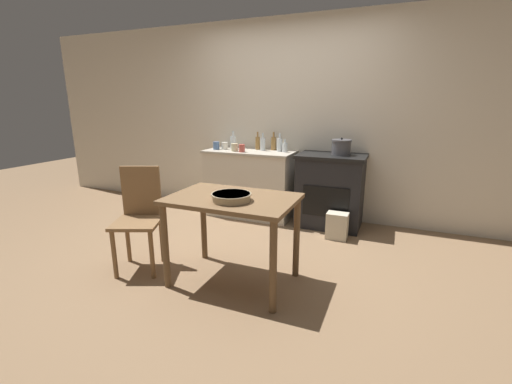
{
  "coord_description": "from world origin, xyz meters",
  "views": [
    {
      "loc": [
        1.37,
        -2.84,
        1.52
      ],
      "look_at": [
        0.0,
        0.42,
        0.58
      ],
      "focal_mm": 24.0,
      "sensor_mm": 36.0,
      "label": 1
    }
  ],
  "objects_px": {
    "stove": "(330,190)",
    "bottle_mid_left": "(274,143)",
    "work_table": "(232,211)",
    "stock_pot": "(341,147)",
    "bottle_center_right": "(233,142)",
    "cup_far_right": "(225,146)",
    "bottle_center_left": "(258,143)",
    "flour_sack": "(337,226)",
    "bottle_far_left": "(280,144)",
    "chair": "(139,215)",
    "bottle_left": "(285,147)",
    "cup_mid_right": "(235,147)",
    "mixing_bowl_large": "(231,197)",
    "cup_end_right": "(242,148)",
    "bottle_center": "(263,144)",
    "cup_right": "(216,146)"
  },
  "relations": [
    {
      "from": "stove",
      "to": "bottle_mid_left",
      "type": "bearing_deg",
      "value": 168.68
    },
    {
      "from": "work_table",
      "to": "stock_pot",
      "type": "distance_m",
      "value": 1.85
    },
    {
      "from": "bottle_center_right",
      "to": "cup_far_right",
      "type": "distance_m",
      "value": 0.13
    },
    {
      "from": "stock_pot",
      "to": "bottle_center_left",
      "type": "relative_size",
      "value": 0.99
    },
    {
      "from": "flour_sack",
      "to": "bottle_far_left",
      "type": "bearing_deg",
      "value": 150.67
    },
    {
      "from": "stock_pot",
      "to": "bottle_far_left",
      "type": "distance_m",
      "value": 0.8
    },
    {
      "from": "chair",
      "to": "bottle_left",
      "type": "distance_m",
      "value": 2.05
    },
    {
      "from": "work_table",
      "to": "bottle_left",
      "type": "xyz_separation_m",
      "value": [
        -0.12,
        1.76,
        0.31
      ]
    },
    {
      "from": "bottle_center_left",
      "to": "bottle_center_right",
      "type": "height_order",
      "value": "bottle_center_right"
    },
    {
      "from": "bottle_left",
      "to": "bottle_mid_left",
      "type": "height_order",
      "value": "bottle_mid_left"
    },
    {
      "from": "chair",
      "to": "cup_mid_right",
      "type": "distance_m",
      "value": 1.72
    },
    {
      "from": "stove",
      "to": "cup_far_right",
      "type": "relative_size",
      "value": 9.51
    },
    {
      "from": "bottle_center_left",
      "to": "bottle_center_right",
      "type": "bearing_deg",
      "value": -166.33
    },
    {
      "from": "bottle_far_left",
      "to": "cup_mid_right",
      "type": "bearing_deg",
      "value": -158.04
    },
    {
      "from": "cup_far_right",
      "to": "bottle_center_right",
      "type": "bearing_deg",
      "value": 38.02
    },
    {
      "from": "flour_sack",
      "to": "bottle_far_left",
      "type": "distance_m",
      "value": 1.3
    },
    {
      "from": "bottle_left",
      "to": "cup_mid_right",
      "type": "height_order",
      "value": "bottle_left"
    },
    {
      "from": "cup_mid_right",
      "to": "stove",
      "type": "bearing_deg",
      "value": 6.18
    },
    {
      "from": "stove",
      "to": "bottle_center_left",
      "type": "relative_size",
      "value": 3.81
    },
    {
      "from": "bottle_mid_left",
      "to": "bottle_center_right",
      "type": "height_order",
      "value": "bottle_center_right"
    },
    {
      "from": "mixing_bowl_large",
      "to": "cup_mid_right",
      "type": "bearing_deg",
      "value": 115.31
    },
    {
      "from": "flour_sack",
      "to": "stock_pot",
      "type": "relative_size",
      "value": 1.3
    },
    {
      "from": "mixing_bowl_large",
      "to": "bottle_left",
      "type": "height_order",
      "value": "bottle_left"
    },
    {
      "from": "work_table",
      "to": "chair",
      "type": "bearing_deg",
      "value": -175.31
    },
    {
      "from": "mixing_bowl_large",
      "to": "bottle_far_left",
      "type": "height_order",
      "value": "bottle_far_left"
    },
    {
      "from": "bottle_left",
      "to": "chair",
      "type": "bearing_deg",
      "value": -113.48
    },
    {
      "from": "bottle_center_left",
      "to": "cup_end_right",
      "type": "xyz_separation_m",
      "value": [
        -0.1,
        -0.29,
        -0.04
      ]
    },
    {
      "from": "bottle_center_right",
      "to": "bottle_center",
      "type": "bearing_deg",
      "value": 1.95
    },
    {
      "from": "work_table",
      "to": "bottle_center",
      "type": "distance_m",
      "value": 1.86
    },
    {
      "from": "chair",
      "to": "cup_far_right",
      "type": "xyz_separation_m",
      "value": [
        -0.03,
        1.76,
        0.43
      ]
    },
    {
      "from": "cup_mid_right",
      "to": "cup_right",
      "type": "bearing_deg",
      "value": 169.28
    },
    {
      "from": "work_table",
      "to": "bottle_center",
      "type": "relative_size",
      "value": 4.53
    },
    {
      "from": "bottle_center_right",
      "to": "flour_sack",
      "type": "bearing_deg",
      "value": -16.61
    },
    {
      "from": "stock_pot",
      "to": "mixing_bowl_large",
      "type": "bearing_deg",
      "value": -106.69
    },
    {
      "from": "bottle_mid_left",
      "to": "cup_far_right",
      "type": "bearing_deg",
      "value": -163.55
    },
    {
      "from": "stock_pot",
      "to": "bottle_left",
      "type": "height_order",
      "value": "stock_pot"
    },
    {
      "from": "stove",
      "to": "bottle_center",
      "type": "relative_size",
      "value": 3.92
    },
    {
      "from": "flour_sack",
      "to": "stock_pot",
      "type": "height_order",
      "value": "stock_pot"
    },
    {
      "from": "flour_sack",
      "to": "cup_mid_right",
      "type": "distance_m",
      "value": 1.64
    },
    {
      "from": "flour_sack",
      "to": "cup_right",
      "type": "height_order",
      "value": "cup_right"
    },
    {
      "from": "cup_right",
      "to": "cup_far_right",
      "type": "height_order",
      "value": "cup_right"
    },
    {
      "from": "flour_sack",
      "to": "cup_right",
      "type": "relative_size",
      "value": 2.94
    },
    {
      "from": "bottle_center",
      "to": "cup_far_right",
      "type": "relative_size",
      "value": 2.42
    },
    {
      "from": "cup_mid_right",
      "to": "cup_right",
      "type": "height_order",
      "value": "cup_right"
    },
    {
      "from": "bottle_far_left",
      "to": "cup_right",
      "type": "bearing_deg",
      "value": -169.22
    },
    {
      "from": "bottle_far_left",
      "to": "bottle_center_right",
      "type": "xyz_separation_m",
      "value": [
        -0.65,
        -0.04,
        0.0
      ]
    },
    {
      "from": "work_table",
      "to": "bottle_far_left",
      "type": "relative_size",
      "value": 4.5
    },
    {
      "from": "bottle_far_left",
      "to": "bottle_mid_left",
      "type": "height_order",
      "value": "bottle_mid_left"
    },
    {
      "from": "mixing_bowl_large",
      "to": "bottle_center_right",
      "type": "distance_m",
      "value": 2.08
    },
    {
      "from": "bottle_left",
      "to": "work_table",
      "type": "bearing_deg",
      "value": -85.96
    }
  ]
}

